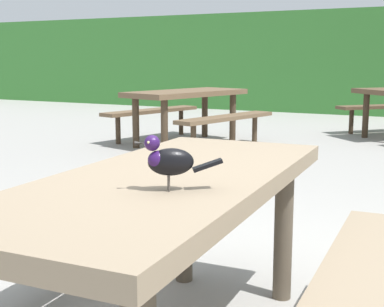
% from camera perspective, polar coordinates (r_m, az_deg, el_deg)
% --- Properties ---
extents(picnic_table_foreground, '(1.77, 1.84, 0.74)m').
position_cam_1_polar(picnic_table_foreground, '(2.08, -2.41, -7.08)').
color(picnic_table_foreground, '#84725B').
rests_on(picnic_table_foreground, ground).
extents(bird_grackle, '(0.25, 0.18, 0.18)m').
position_cam_1_polar(bird_grackle, '(1.75, -2.58, -0.66)').
color(bird_grackle, black).
rests_on(bird_grackle, picnic_table_foreground).
extents(picnic_table_far_centre, '(2.06, 2.08, 0.74)m').
position_cam_1_polar(picnic_table_far_centre, '(7.50, -0.59, 5.23)').
color(picnic_table_far_centre, brown).
rests_on(picnic_table_far_centre, ground).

